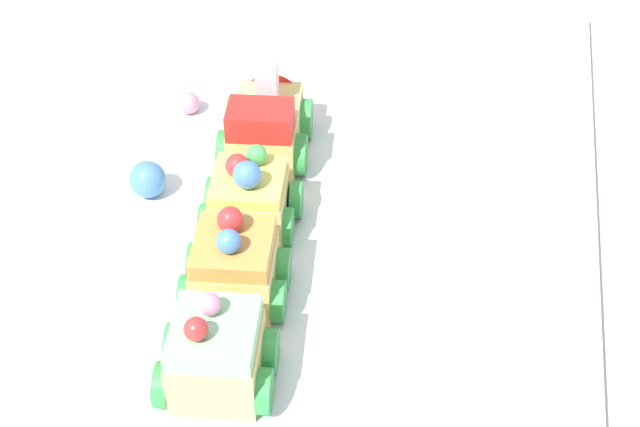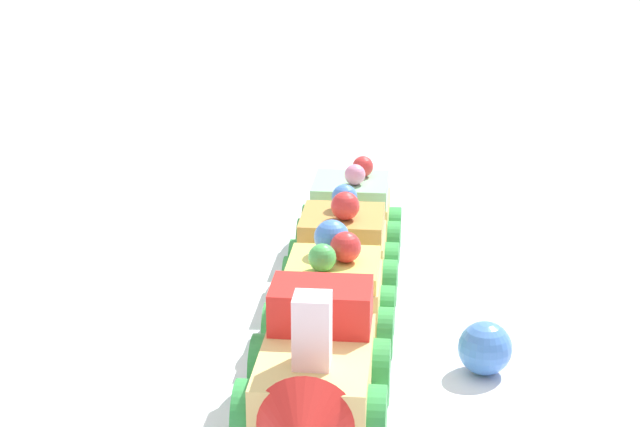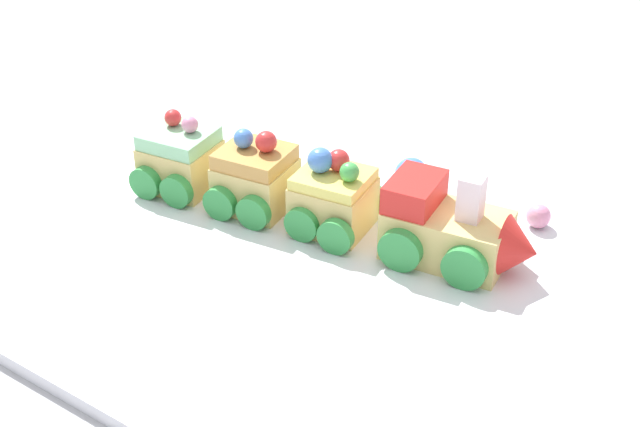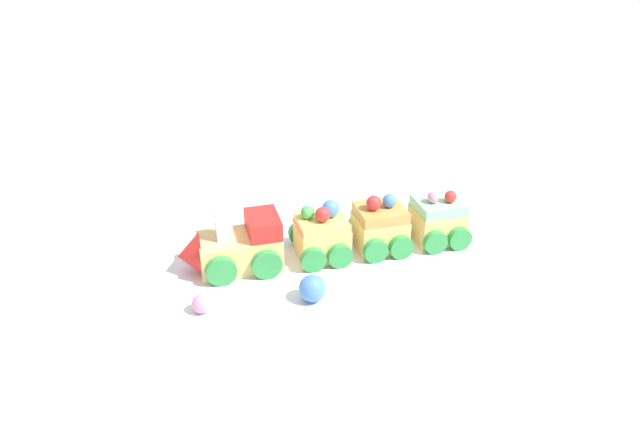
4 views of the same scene
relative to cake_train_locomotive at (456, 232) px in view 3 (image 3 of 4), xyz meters
name	(u,v)px [view 3 (image 3 of 4)]	position (x,y,z in m)	size (l,w,h in m)	color
ground_plane	(312,255)	(-0.11, -0.04, -0.04)	(10.00, 10.00, 0.00)	#B2B2B7
display_board	(312,249)	(-0.11, -0.04, -0.03)	(0.81, 0.47, 0.01)	white
cake_train_locomotive	(456,232)	(0.00, 0.00, 0.00)	(0.13, 0.08, 0.08)	#E5C675
cake_car_lemon	(336,200)	(-0.10, -0.01, 0.00)	(0.07, 0.08, 0.07)	#E5C675
cake_car_caramel	(256,179)	(-0.18, -0.02, 0.00)	(0.07, 0.08, 0.07)	#E5C675
cake_car_mint	(181,160)	(-0.26, -0.03, 0.00)	(0.07, 0.08, 0.07)	#E5C675
gumball_pink	(538,216)	(0.04, 0.08, -0.02)	(0.02, 0.02, 0.02)	pink
gumball_blue	(411,174)	(-0.08, 0.08, -0.01)	(0.03, 0.03, 0.03)	#4C84E0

